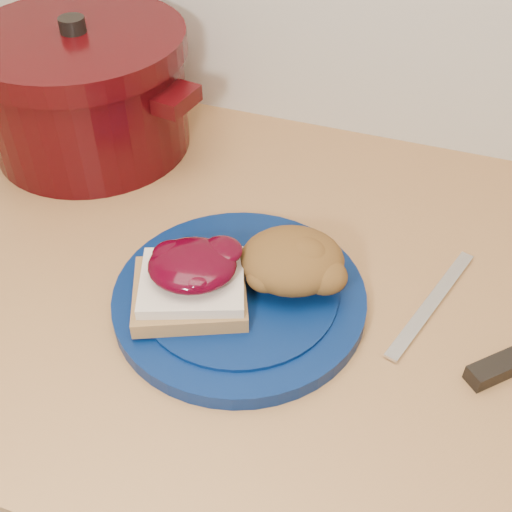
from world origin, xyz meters
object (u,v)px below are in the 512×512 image
(dutch_oven, at_px, (85,90))
(pepper_grinder, at_px, (64,72))
(butter_knife, at_px, (432,303))
(plate, at_px, (239,298))

(dutch_oven, height_order, pepper_grinder, dutch_oven)
(butter_knife, relative_size, pepper_grinder, 1.47)
(plate, relative_size, pepper_grinder, 2.09)
(pepper_grinder, bearing_deg, plate, -37.22)
(butter_knife, height_order, dutch_oven, dutch_oven)
(butter_knife, bearing_deg, pepper_grinder, 86.10)
(pepper_grinder, bearing_deg, butter_knife, -21.19)
(dutch_oven, relative_size, pepper_grinder, 2.67)
(plate, height_order, butter_knife, plate)
(plate, bearing_deg, pepper_grinder, 142.78)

